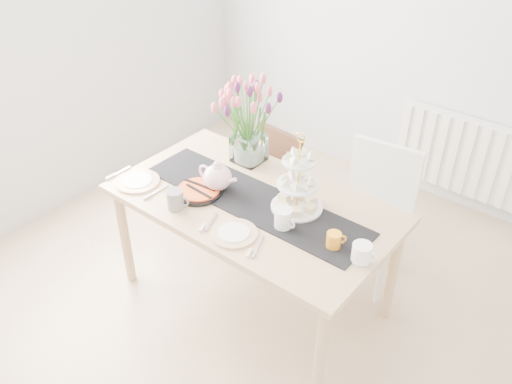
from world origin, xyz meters
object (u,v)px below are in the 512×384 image
Objects in this scene: dining_table at (253,211)px; tulip_vase at (249,109)px; mug_orange at (334,240)px; plate_right at (234,233)px; mug_grey at (175,200)px; tart_tin at (199,191)px; mug_white at (283,219)px; chair_white at (375,204)px; teapot at (218,177)px; cream_jug at (362,253)px; radiator at (477,160)px; plate_left at (138,181)px; cake_stand at (298,191)px; chair_brown at (269,178)px.

dining_table is 0.61m from tulip_vase.
plate_right is at bearing 157.73° from mug_orange.
dining_table is at bearing 29.56° from mug_grey.
tart_tin is 0.56m from mug_white.
tart_tin is at bearing -165.34° from mug_white.
mug_orange is at bearing -1.68° from mug_grey.
dining_table is 1.78× the size of chair_white.
tart_tin is at bearing -122.07° from teapot.
teapot is 2.72× the size of cream_jug.
tart_tin is (-0.97, -1.89, 0.32)m from radiator.
radiator is at bearing 86.59° from mug_white.
radiator is 2.45m from plate_left.
mug_white is at bearing 3.93° from mug_grey.
tart_tin is 0.85m from mug_orange.
mug_grey is at bearing -89.50° from tulip_vase.
mug_orange is at bearing -23.98° from tulip_vase.
radiator is 1.77m from cake_stand.
teapot is 0.97× the size of tart_tin.
teapot reaches higher than plate_right.
chair_white is at bearing 36.71° from mug_grey.
cream_jug is at bearing -20.61° from tulip_vase.
radiator is 1.86m from tulip_vase.
cream_jug is at bearing -17.42° from cake_stand.
chair_white reaches higher than mug_white.
mug_orange reaches higher than tart_tin.
mug_white reaches higher than tart_tin.
chair_brown is 8.78× the size of mug_orange.
tulip_vase is (0.06, -0.30, 0.66)m from chair_brown.
tulip_vase is at bearing 123.38° from plate_right.
chair_white is 1.12m from tart_tin.
mug_orange is at bearing 14.50° from mug_white.
tulip_vase is at bearing -158.79° from chair_white.
cake_stand reaches higher than plate_left.
teapot reaches higher than mug_grey.
mug_white is 0.29m from mug_orange.
tulip_vase reaches higher than radiator.
radiator is at bearing 55.60° from tulip_vase.
dining_table is at bearing 124.18° from mug_orange.
chair_white is 3.39× the size of teapot.
chair_brown is 1.01m from mug_grey.
plate_right is at bearing -0.86° from plate_left.
plate_left is (-0.36, -0.14, -0.01)m from tart_tin.
teapot is 2.99× the size of mug_orange.
chair_brown is at bearing 94.02° from mug_orange.
mug_white is at bearing -35.76° from tulip_vase.
tulip_vase is 5.76× the size of mug_grey.
plate_right is at bearing -56.62° from tulip_vase.
tulip_vase reaches higher than dining_table.
mug_white is (0.27, -0.09, 0.13)m from dining_table.
dining_table is at bearing -158.86° from cake_stand.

